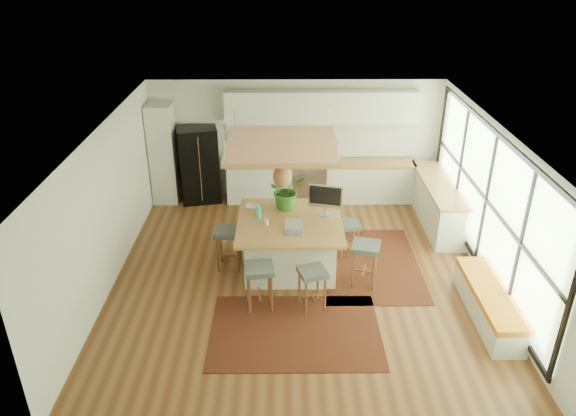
{
  "coord_description": "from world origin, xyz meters",
  "views": [
    {
      "loc": [
        -0.26,
        -8.11,
        5.37
      ],
      "look_at": [
        -0.2,
        0.5,
        1.1
      ],
      "focal_mm": 33.63,
      "sensor_mm": 36.0,
      "label": 1
    }
  ],
  "objects_px": {
    "fridge": "(199,162)",
    "stool_near_left": "(260,288)",
    "monitor": "(325,202)",
    "stool_right_front": "(364,266)",
    "laptop": "(293,227)",
    "stool_left_side": "(229,250)",
    "stool_near_right": "(312,289)",
    "island": "(290,243)",
    "island_plant": "(287,194)",
    "stool_right_back": "(348,237)",
    "microwave": "(255,155)"
  },
  "relations": [
    {
      "from": "stool_near_left",
      "to": "stool_right_front",
      "type": "distance_m",
      "value": 1.9
    },
    {
      "from": "island",
      "to": "stool_near_left",
      "type": "distance_m",
      "value": 1.35
    },
    {
      "from": "island",
      "to": "stool_right_front",
      "type": "xyz_separation_m",
      "value": [
        1.28,
        -0.58,
        -0.11
      ]
    },
    {
      "from": "island",
      "to": "stool_near_right",
      "type": "distance_m",
      "value": 1.31
    },
    {
      "from": "fridge",
      "to": "stool_right_back",
      "type": "distance_m",
      "value": 4.01
    },
    {
      "from": "monitor",
      "to": "microwave",
      "type": "xyz_separation_m",
      "value": [
        -1.38,
        2.6,
        -0.1
      ]
    },
    {
      "from": "stool_near_left",
      "to": "monitor",
      "type": "xyz_separation_m",
      "value": [
        1.14,
        1.48,
        0.83
      ]
    },
    {
      "from": "laptop",
      "to": "monitor",
      "type": "relative_size",
      "value": 0.54
    },
    {
      "from": "fridge",
      "to": "stool_near_right",
      "type": "height_order",
      "value": "fridge"
    },
    {
      "from": "stool_right_front",
      "to": "island_plant",
      "type": "bearing_deg",
      "value": 140.32
    },
    {
      "from": "fridge",
      "to": "stool_near_left",
      "type": "height_order",
      "value": "fridge"
    },
    {
      "from": "stool_right_back",
      "to": "microwave",
      "type": "bearing_deg",
      "value": 127.39
    },
    {
      "from": "stool_near_left",
      "to": "island",
      "type": "bearing_deg",
      "value": 68.14
    },
    {
      "from": "stool_left_side",
      "to": "laptop",
      "type": "relative_size",
      "value": 2.28
    },
    {
      "from": "monitor",
      "to": "stool_right_front",
      "type": "bearing_deg",
      "value": -37.02
    },
    {
      "from": "stool_left_side",
      "to": "stool_near_right",
      "type": "bearing_deg",
      "value": -40.07
    },
    {
      "from": "stool_right_front",
      "to": "island",
      "type": "bearing_deg",
      "value": 155.66
    },
    {
      "from": "island",
      "to": "stool_near_right",
      "type": "xyz_separation_m",
      "value": [
        0.35,
        -1.26,
        -0.11
      ]
    },
    {
      "from": "monitor",
      "to": "microwave",
      "type": "distance_m",
      "value": 2.94
    },
    {
      "from": "monitor",
      "to": "island_plant",
      "type": "relative_size",
      "value": 0.86
    },
    {
      "from": "island",
      "to": "island_plant",
      "type": "distance_m",
      "value": 0.92
    },
    {
      "from": "monitor",
      "to": "fridge",
      "type": "bearing_deg",
      "value": 149.88
    },
    {
      "from": "stool_left_side",
      "to": "laptop",
      "type": "height_order",
      "value": "laptop"
    },
    {
      "from": "stool_right_back",
      "to": "stool_left_side",
      "type": "xyz_separation_m",
      "value": [
        -2.21,
        -0.45,
        0.0
      ]
    },
    {
      "from": "stool_near_right",
      "to": "laptop",
      "type": "distance_m",
      "value": 1.11
    },
    {
      "from": "microwave",
      "to": "stool_left_side",
      "type": "bearing_deg",
      "value": -114.41
    },
    {
      "from": "laptop",
      "to": "microwave",
      "type": "height_order",
      "value": "microwave"
    },
    {
      "from": "island",
      "to": "stool_right_back",
      "type": "distance_m",
      "value": 1.19
    },
    {
      "from": "stool_near_right",
      "to": "stool_right_back",
      "type": "height_order",
      "value": "stool_near_right"
    },
    {
      "from": "island_plant",
      "to": "island",
      "type": "bearing_deg",
      "value": -84.5
    },
    {
      "from": "island_plant",
      "to": "fridge",
      "type": "bearing_deg",
      "value": 130.13
    },
    {
      "from": "stool_right_back",
      "to": "island_plant",
      "type": "xyz_separation_m",
      "value": [
        -1.16,
        0.12,
        0.86
      ]
    },
    {
      "from": "island",
      "to": "island_plant",
      "type": "height_order",
      "value": "island_plant"
    },
    {
      "from": "stool_near_right",
      "to": "monitor",
      "type": "xyz_separation_m",
      "value": [
        0.29,
        1.49,
        0.83
      ]
    },
    {
      "from": "fridge",
      "to": "microwave",
      "type": "bearing_deg",
      "value": -12.55
    },
    {
      "from": "stool_near_right",
      "to": "stool_left_side",
      "type": "relative_size",
      "value": 0.92
    },
    {
      "from": "microwave",
      "to": "stool_near_right",
      "type": "bearing_deg",
      "value": -92.36
    },
    {
      "from": "laptop",
      "to": "stool_left_side",
      "type": "bearing_deg",
      "value": 167.46
    },
    {
      "from": "stool_right_front",
      "to": "laptop",
      "type": "bearing_deg",
      "value": 173.88
    },
    {
      "from": "fridge",
      "to": "monitor",
      "type": "height_order",
      "value": "fridge"
    },
    {
      "from": "stool_right_front",
      "to": "stool_left_side",
      "type": "xyz_separation_m",
      "value": [
        -2.39,
        0.54,
        0.0
      ]
    },
    {
      "from": "stool_right_back",
      "to": "stool_right_front",
      "type": "bearing_deg",
      "value": -80.1
    },
    {
      "from": "island_plant",
      "to": "stool_near_right",
      "type": "bearing_deg",
      "value": -77.45
    },
    {
      "from": "stool_left_side",
      "to": "microwave",
      "type": "xyz_separation_m",
      "value": [
        0.36,
        2.87,
        0.74
      ]
    },
    {
      "from": "fridge",
      "to": "island",
      "type": "relative_size",
      "value": 0.93
    },
    {
      "from": "stool_right_front",
      "to": "laptop",
      "type": "xyz_separation_m",
      "value": [
        -1.23,
        0.13,
        0.7
      ]
    },
    {
      "from": "fridge",
      "to": "island_plant",
      "type": "height_order",
      "value": "fridge"
    },
    {
      "from": "laptop",
      "to": "microwave",
      "type": "distance_m",
      "value": 3.38
    },
    {
      "from": "fridge",
      "to": "stool_right_front",
      "type": "relative_size",
      "value": 2.22
    },
    {
      "from": "microwave",
      "to": "laptop",
      "type": "bearing_deg",
      "value": -93.63
    }
  ]
}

